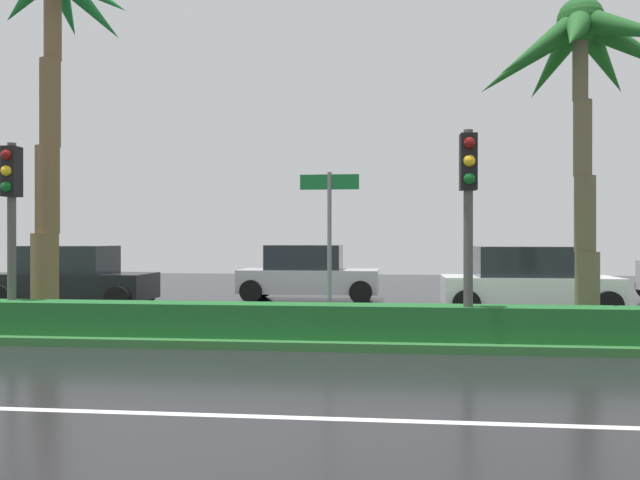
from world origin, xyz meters
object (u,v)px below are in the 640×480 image
at_px(car_in_traffic_second, 308,274).
at_px(traffic_signal_median_right, 468,196).
at_px(traffic_signal_median_left, 11,201).
at_px(car_in_traffic_leading, 73,278).
at_px(palm_tree_centre_left, 581,66).
at_px(car_in_traffic_third, 527,282).
at_px(street_name_sign, 329,230).
at_px(palm_tree_mid_left, 51,33).

bearing_deg(car_in_traffic_second, traffic_signal_median_right, -65.92).
height_order(traffic_signal_median_left, car_in_traffic_leading, traffic_signal_median_left).
bearing_deg(palm_tree_centre_left, car_in_traffic_third, 95.33).
bearing_deg(traffic_signal_median_right, car_in_traffic_leading, 149.89).
height_order(palm_tree_centre_left, traffic_signal_median_right, palm_tree_centre_left).
relative_size(palm_tree_centre_left, traffic_signal_median_left, 1.83).
height_order(traffic_signal_median_right, car_in_traffic_second, traffic_signal_median_right).
xyz_separation_m(traffic_signal_median_right, car_in_traffic_second, (-3.91, 8.74, -1.82)).
height_order(street_name_sign, car_in_traffic_leading, street_name_sign).
distance_m(palm_tree_centre_left, car_in_traffic_leading, 13.87).
relative_size(traffic_signal_median_right, car_in_traffic_second, 0.84).
xyz_separation_m(street_name_sign, car_in_traffic_second, (-1.46, 8.03, -1.25)).
bearing_deg(palm_tree_centre_left, car_in_traffic_second, 133.69).
xyz_separation_m(traffic_signal_median_left, traffic_signal_median_right, (8.53, -0.39, 0.02)).
relative_size(palm_tree_mid_left, street_name_sign, 2.69).
distance_m(traffic_signal_median_left, car_in_traffic_third, 11.99).
xyz_separation_m(car_in_traffic_second, car_in_traffic_third, (6.01, -3.13, 0.00)).
distance_m(palm_tree_mid_left, car_in_traffic_third, 12.60).
height_order(palm_tree_centre_left, car_in_traffic_leading, palm_tree_centre_left).
bearing_deg(car_in_traffic_second, street_name_sign, -79.70).
bearing_deg(car_in_traffic_third, car_in_traffic_second, 152.52).
height_order(palm_tree_centre_left, car_in_traffic_second, palm_tree_centre_left).
bearing_deg(car_in_traffic_second, traffic_signal_median_left, -118.94).
distance_m(palm_tree_centre_left, car_in_traffic_second, 10.24).
distance_m(palm_tree_mid_left, traffic_signal_median_left, 4.07).
bearing_deg(street_name_sign, car_in_traffic_leading, 146.12).
xyz_separation_m(palm_tree_centre_left, car_in_traffic_third, (-0.33, 3.51, -4.53)).
relative_size(palm_tree_centre_left, car_in_traffic_second, 1.53).
relative_size(palm_tree_centre_left, car_in_traffic_leading, 1.53).
relative_size(palm_tree_centre_left, street_name_sign, 2.19).
xyz_separation_m(street_name_sign, car_in_traffic_third, (4.55, 4.90, -1.25)).
xyz_separation_m(traffic_signal_median_left, car_in_traffic_third, (10.63, 5.23, -1.80)).
height_order(palm_tree_mid_left, street_name_sign, palm_tree_mid_left).
relative_size(palm_tree_mid_left, car_in_traffic_third, 1.88).
distance_m(traffic_signal_median_left, car_in_traffic_leading, 5.99).
xyz_separation_m(car_in_traffic_leading, car_in_traffic_third, (12.23, -0.26, 0.00)).
distance_m(street_name_sign, car_in_traffic_third, 6.81).
height_order(palm_tree_mid_left, car_in_traffic_leading, palm_tree_mid_left).
distance_m(car_in_traffic_leading, car_in_traffic_third, 12.23).
xyz_separation_m(palm_tree_mid_left, car_in_traffic_leading, (-1.50, 3.85, -5.54)).
height_order(palm_tree_mid_left, car_in_traffic_second, palm_tree_mid_left).
relative_size(traffic_signal_median_left, traffic_signal_median_right, 0.99).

